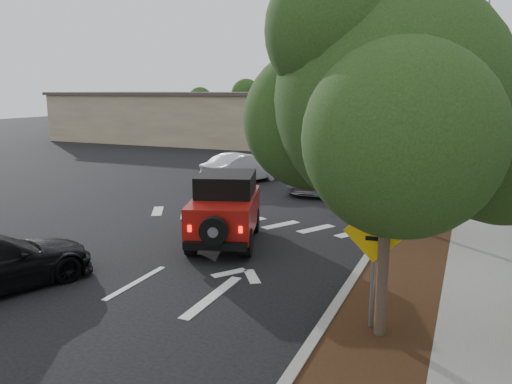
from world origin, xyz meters
The scene contains 16 objects.
ground centered at (0.00, 0.00, 0.00)m, with size 120.00×120.00×0.00m, color black.
curb centered at (4.60, 12.00, 0.07)m, with size 0.20×70.00×0.15m, color #9E9B93.
planting_strip centered at (5.60, 12.00, 0.06)m, with size 1.80×70.00×0.12m, color black.
sidewalk centered at (7.50, 12.00, 0.06)m, with size 2.00×70.00×0.12m, color gray.
commercial_building centered at (-16.00, 30.00, 2.00)m, with size 22.00×12.00×4.00m, color gray.
transmission_tower centered at (6.00, 48.00, 0.00)m, with size 7.00×4.00×28.00m, color slate, non-canonical shape.
street_tree_near centered at (5.60, -0.50, 0.00)m, with size 3.80×3.80×5.92m, color #1B3311, non-canonical shape.
street_tree_mid centered at (5.60, 6.50, 0.00)m, with size 3.20×3.20×5.32m, color #1B3311, non-canonical shape.
street_tree_far centered at (5.60, 13.00, 0.00)m, with size 3.40×3.40×5.62m, color #1B3311, non-canonical shape.
light_pole_a centered at (-6.50, 26.00, 0.00)m, with size 2.00×0.22×9.00m, color slate, non-canonical shape.
light_pole_b centered at (-7.50, 38.00, 0.00)m, with size 2.00×0.22×9.00m, color slate, non-canonical shape.
red_jeep centered at (0.44, 3.75, 1.01)m, with size 2.75×4.05×1.99m.
silver_suv_ahead centered at (0.95, 12.19, 0.65)m, with size 2.15×4.67×1.30m, color #A1A3A8.
silver_sedan_oncoming centered at (-3.05, 12.57, 0.71)m, with size 1.49×4.28×1.41m, color #B2B3BA.
parked_suv centered at (-7.61, 25.26, 0.68)m, with size 1.60×3.97×1.35m, color #9C9EA4.
speed_hump_sign centered at (5.40, -0.30, 1.61)m, with size 1.09×0.12×2.32m.
Camera 1 is at (6.82, -8.82, 4.33)m, focal length 35.00 mm.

